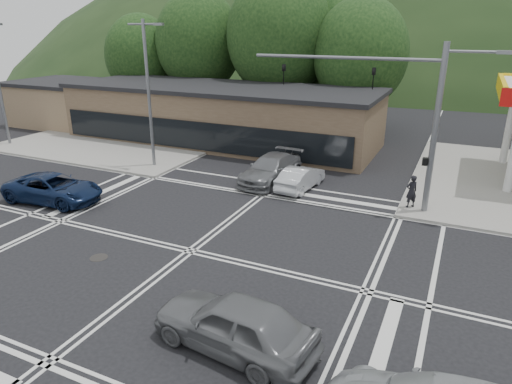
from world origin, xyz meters
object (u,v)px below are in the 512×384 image
at_px(car_northbound, 271,169).
at_px(pedestrian, 412,191).
at_px(car_blue_west, 53,188).
at_px(car_queue_b, 331,143).
at_px(car_queue_a, 300,178).
at_px(car_grey_center, 234,324).

relative_size(car_northbound, pedestrian, 3.19).
bearing_deg(car_blue_west, car_queue_b, -40.50).
distance_m(car_blue_west, car_northbound, 11.81).
height_order(car_queue_a, car_queue_b, car_queue_b).
bearing_deg(car_queue_a, car_blue_west, 39.31).
bearing_deg(car_queue_b, car_grey_center, 97.47).
relative_size(car_grey_center, car_queue_b, 1.01).
height_order(car_blue_west, car_queue_a, car_blue_west).
distance_m(car_grey_center, car_northbound, 14.81).
relative_size(car_blue_west, car_grey_center, 1.06).
distance_m(car_queue_a, car_queue_b, 7.80).
xyz_separation_m(car_grey_center, car_queue_a, (-2.86, 13.50, -0.19)).
bearing_deg(car_northbound, car_grey_center, -65.89).
height_order(car_queue_a, pedestrian, pedestrian).
relative_size(car_grey_center, pedestrian, 2.95).
bearing_deg(car_grey_center, car_blue_west, -107.59).
relative_size(car_blue_west, car_queue_b, 1.07).
xyz_separation_m(car_grey_center, pedestrian, (3.13, 12.87, 0.15)).
bearing_deg(car_blue_west, car_grey_center, -120.10).
distance_m(car_blue_west, pedestrian, 18.18).
bearing_deg(pedestrian, car_queue_a, -47.09).
distance_m(car_grey_center, pedestrian, 13.25).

